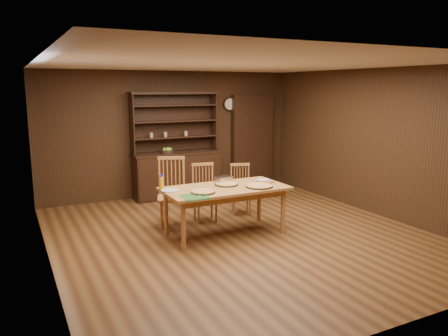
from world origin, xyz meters
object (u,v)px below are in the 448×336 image
china_hutch (176,168)px  juice_bottle (161,182)px  chair_right (241,187)px  chair_center (204,190)px  dining_table (225,192)px  chair_left (172,189)px

china_hutch → juice_bottle: china_hutch is taller
chair_right → chair_center: bearing=-153.2°
dining_table → chair_center: chair_center is taller
chair_right → juice_bottle: bearing=-140.0°
juice_bottle → chair_center: bearing=28.8°
dining_table → juice_bottle: size_ratio=8.60×
dining_table → chair_center: size_ratio=1.93×
chair_left → juice_bottle: bearing=-106.0°
china_hutch → chair_right: 1.80m
chair_center → chair_right: chair_center is taller
chair_left → juice_bottle: size_ratio=5.15×
juice_bottle → chair_left: bearing=55.0°
juice_bottle → dining_table: bearing=-19.1°
china_hutch → juice_bottle: (-1.10, -2.29, 0.26)m
china_hutch → chair_center: 1.78m
juice_bottle → china_hutch: bearing=64.3°
chair_center → china_hutch: bearing=94.5°
dining_table → chair_right: (0.78, 0.91, -0.19)m
dining_table → chair_left: size_ratio=1.67×
dining_table → chair_right: chair_right is taller
chair_left → juice_bottle: chair_left is taller
china_hutch → chair_right: china_hutch is taller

